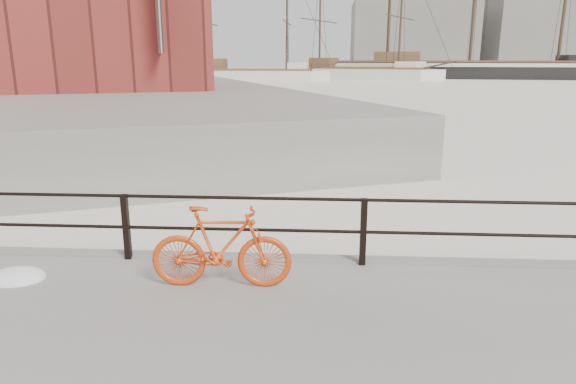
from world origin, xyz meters
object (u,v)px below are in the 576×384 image
(barque_black, at_px, (468,79))
(schooner_left, at_px, (249,81))
(bicycle, at_px, (221,247))
(schooner_mid, at_px, (357,79))
(workboat_near, at_px, (55,100))
(workboat_far, at_px, (83,92))

(barque_black, bearing_deg, schooner_left, -152.27)
(bicycle, bearing_deg, schooner_mid, 83.07)
(barque_black, relative_size, schooner_mid, 1.95)
(bicycle, height_order, workboat_near, workboat_near)
(barque_black, relative_size, workboat_far, 5.81)
(barque_black, bearing_deg, workboat_far, -131.80)
(schooner_mid, xyz_separation_m, workboat_near, (-27.79, -47.53, 0.00))
(schooner_left, xyz_separation_m, workboat_near, (-10.66, -38.72, 0.00))
(bicycle, bearing_deg, workboat_near, 118.44)
(barque_black, distance_m, schooner_left, 38.65)
(schooner_mid, distance_m, workboat_near, 55.06)
(barque_black, height_order, schooner_mid, barque_black)
(workboat_far, bearing_deg, schooner_left, 57.92)
(workboat_near, xyz_separation_m, workboat_far, (-2.43, 10.40, 0.00))
(workboat_near, bearing_deg, schooner_left, 33.90)
(schooner_left, bearing_deg, workboat_far, -112.92)
(schooner_left, bearing_deg, bicycle, -80.40)
(bicycle, height_order, workboat_far, workboat_far)
(schooner_mid, bearing_deg, bicycle, -67.85)
(bicycle, distance_m, schooner_left, 74.56)
(workboat_near, distance_m, workboat_far, 10.68)
(barque_black, bearing_deg, workboat_near, -123.91)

